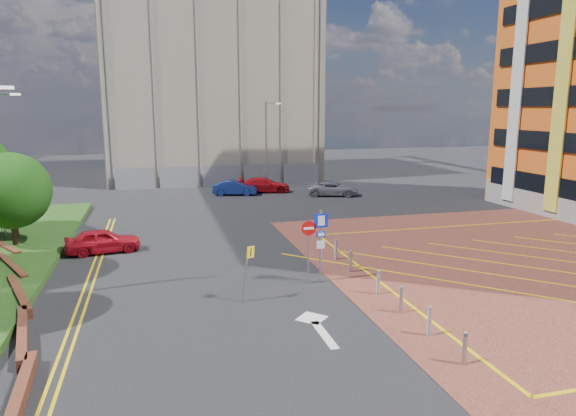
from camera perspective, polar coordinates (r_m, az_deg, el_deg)
name	(u,v)px	position (r m, az deg, el deg)	size (l,w,h in m)	color
ground	(316,291)	(21.43, 3.15, -9.22)	(140.00, 140.00, 0.00)	black
retaining_wall	(13,296)	(23.02, -28.21, -8.59)	(6.06, 20.33, 0.40)	brown
tree_c	(11,191)	(30.33, -28.42, 1.70)	(4.00, 4.00, 4.90)	#3D2B1C
lamp_back	(267,142)	(48.34, -2.35, 7.39)	(1.53, 0.16, 8.00)	#9EA0A8
sign_cluster	(316,239)	(21.83, 3.16, -3.46)	(1.17, 0.12, 3.20)	#9EA0A8
warning_sign	(247,267)	(19.89, -4.56, -6.51)	(0.60, 0.39, 2.25)	#9EA0A8
bollard_row	(385,289)	(20.63, 10.78, -8.84)	(0.14, 11.14, 0.90)	#9EA0A8
construction_building	(208,75)	(59.57, -8.92, 14.35)	(21.20, 19.20, 22.00)	#B5A994
construction_fence	(232,176)	(50.07, -6.27, 3.60)	(21.60, 0.06, 2.00)	gray
car_red_left	(103,241)	(28.41, -19.89, -3.44)	(1.51, 3.75, 1.28)	#B10F1C
car_blue_back	(235,188)	(44.69, -5.92, 2.23)	(1.32, 3.80, 1.25)	navy
car_red_back	(264,185)	(46.06, -2.65, 2.58)	(1.85, 4.54, 1.32)	red
car_silver_back	(333,189)	(44.35, 5.01, 2.16)	(2.02, 4.37, 1.21)	#A2A1A8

